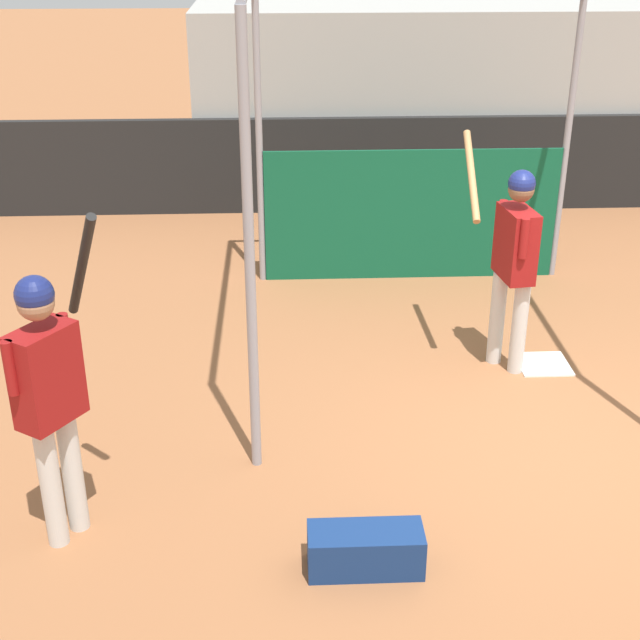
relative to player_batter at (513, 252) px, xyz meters
The scene contains 8 objects.
ground_plane 1.62m from the player_batter, 78.97° to the right, with size 60.00×60.00×0.00m, color #935B38.
outfield_wall 4.40m from the player_batter, 86.93° to the left, with size 24.00×0.12×1.22m.
bleacher_section 5.64m from the player_batter, 87.62° to the left, with size 6.50×2.40×2.50m.
batting_cage 1.52m from the player_batter, 111.71° to the left, with size 3.21×3.55×3.19m.
home_plate 1.12m from the player_batter, ahead, with size 0.44×0.44×0.02m.
player_batter is the anchor object (origin of this frame).
player_waiting 3.94m from the player_batter, 147.09° to the right, with size 0.59×0.79×2.14m.
equipment_bag 3.08m from the player_batter, 119.39° to the right, with size 0.70×0.28×0.28m.
Camera 1 is at (-2.14, -5.61, 3.70)m, focal length 50.00 mm.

